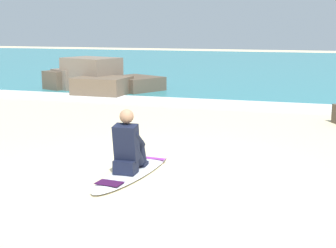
# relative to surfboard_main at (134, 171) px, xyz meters

# --- Properties ---
(ground_plane) EXTENTS (80.00, 80.00, 0.00)m
(ground_plane) POSITION_rel_surfboard_main_xyz_m (0.35, 0.08, -0.04)
(ground_plane) COLOR beige
(sea) EXTENTS (80.00, 28.00, 0.10)m
(sea) POSITION_rel_surfboard_main_xyz_m (0.35, 20.52, 0.01)
(sea) COLOR teal
(sea) RESTS_ON ground
(breaking_foam) EXTENTS (80.00, 0.90, 0.11)m
(breaking_foam) POSITION_rel_surfboard_main_xyz_m (0.35, 6.82, 0.02)
(breaking_foam) COLOR white
(breaking_foam) RESTS_ON ground
(surfboard_main) EXTENTS (0.73, 2.42, 0.08)m
(surfboard_main) POSITION_rel_surfboard_main_xyz_m (0.00, 0.00, 0.00)
(surfboard_main) COLOR silver
(surfboard_main) RESTS_ON ground
(surfer_seated) EXTENTS (0.38, 0.71, 0.95)m
(surfer_seated) POSITION_rel_surfboard_main_xyz_m (-0.03, -0.14, 0.40)
(surfer_seated) COLOR black
(surfer_seated) RESTS_ON surfboard_main
(rock_outcrop_distant) EXTENTS (4.15, 2.91, 1.17)m
(rock_outcrop_distant) POSITION_rel_surfboard_main_xyz_m (-4.50, 8.17, 0.39)
(rock_outcrop_distant) COLOR #756656
(rock_outcrop_distant) RESTS_ON ground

